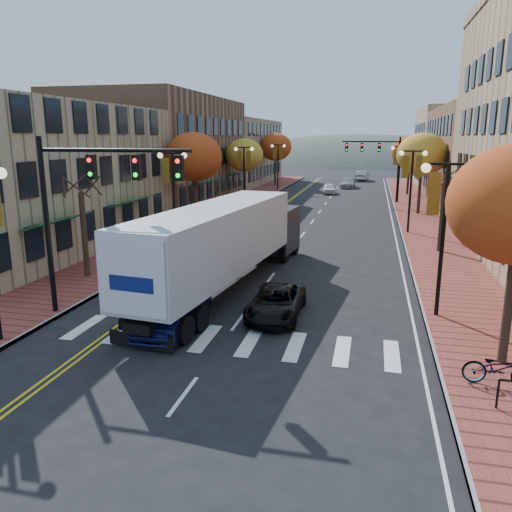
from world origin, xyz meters
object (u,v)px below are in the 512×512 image
Objects in this scene: semi_truck at (228,239)px; bicycle at (499,368)px; black_suv at (276,302)px; navy_sedan at (174,310)px.

bicycle is at bearing -30.77° from semi_truck.
semi_truck is 3.87× the size of black_suv.
bicycle is at bearing -31.49° from black_suv.
black_suv is 8.44m from bicycle.
semi_truck reaches higher than bicycle.
navy_sedan is at bearing -147.61° from black_suv.
black_suv is at bearing 30.57° from navy_sedan.
navy_sedan is at bearing 79.08° from bicycle.
black_suv is (3.42, 2.18, -0.15)m from navy_sedan.
black_suv is at bearing -42.06° from semi_truck.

